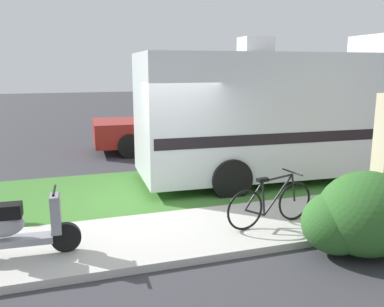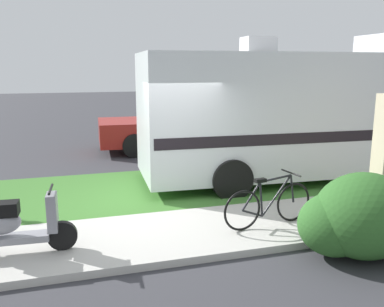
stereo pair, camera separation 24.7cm
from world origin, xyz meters
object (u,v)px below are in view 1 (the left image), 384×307
(motorhome_rv, at_px, (301,112))
(scooter, at_px, (17,226))
(pickup_truck_near, at_px, (183,122))
(bicycle, at_px, (271,203))

(motorhome_rv, xyz_separation_m, scooter, (-6.40, -2.80, -1.14))
(pickup_truck_near, bearing_deg, scooter, -122.51)
(motorhome_rv, xyz_separation_m, pickup_truck_near, (-1.63, 4.68, -0.77))
(motorhome_rv, bearing_deg, pickup_truck_near, 109.15)
(bicycle, xyz_separation_m, pickup_truck_near, (0.73, 7.53, 0.44))
(bicycle, relative_size, pickup_truck_near, 0.34)
(motorhome_rv, bearing_deg, scooter, -156.36)
(scooter, height_order, bicycle, scooter)
(bicycle, bearing_deg, pickup_truck_near, 84.47)
(bicycle, bearing_deg, scooter, 179.30)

